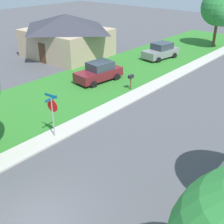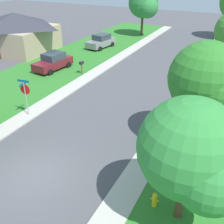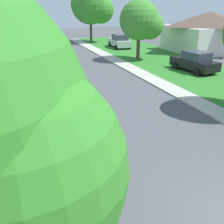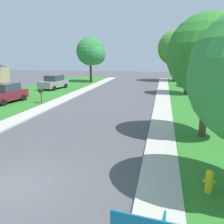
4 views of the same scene
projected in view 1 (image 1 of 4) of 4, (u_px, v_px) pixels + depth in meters
ground_plane at (39, 223)px, 11.41m from camera, size 120.00×120.00×0.00m
sidewalk_west at (129, 98)px, 22.24m from camera, size 1.40×56.00×0.10m
lawn_west at (87, 84)px, 24.98m from camera, size 8.00×56.00×0.08m
stop_sign_far_corner at (52, 108)px, 16.38m from camera, size 0.91×0.91×2.77m
car_maroon_kerbside_mid at (99, 72)px, 25.19m from camera, size 2.39×4.47×1.76m
car_grey_far_down_street at (161, 51)px, 31.47m from camera, size 2.51×4.52×1.76m
tree_sidewalk_mid at (220, 9)px, 34.24m from camera, size 4.62×4.30×6.92m
house_left_setback at (67, 35)px, 31.93m from camera, size 9.37×8.23×4.60m
mailbox at (131, 78)px, 23.34m from camera, size 0.30×0.51×1.31m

